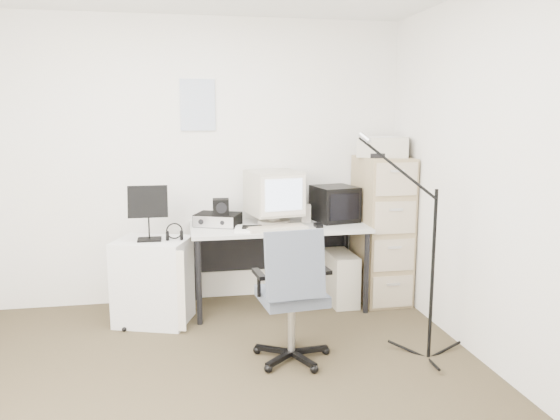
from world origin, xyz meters
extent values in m
cube|color=#3F3725|center=(0.00, 0.00, -0.01)|extent=(3.60, 3.60, 0.01)
cube|color=silver|center=(0.00, 1.80, 1.25)|extent=(3.60, 0.02, 2.50)
cube|color=silver|center=(0.00, -1.80, 1.25)|extent=(3.60, 0.02, 2.50)
cube|color=silver|center=(1.80, 0.00, 1.25)|extent=(0.02, 3.60, 2.50)
cube|color=white|center=(-0.02, 1.79, 1.75)|extent=(0.30, 0.02, 0.44)
cube|color=#9D8263|center=(1.58, 1.48, 0.65)|extent=(0.40, 0.60, 1.30)
cube|color=#B5B098|center=(1.58, 1.50, 1.38)|extent=(0.52, 0.45, 0.17)
cube|color=beige|center=(0.63, 1.45, 0.36)|extent=(1.50, 0.70, 0.73)
cube|color=#B5B098|center=(0.60, 1.53, 0.96)|extent=(0.49, 0.51, 0.46)
cube|color=black|center=(1.16, 1.55, 0.89)|extent=(0.41, 0.42, 0.31)
cube|color=beige|center=(0.90, 1.55, 0.81)|extent=(0.09, 0.09, 0.15)
cube|color=#B5B098|center=(0.58, 1.26, 0.74)|extent=(0.52, 0.27, 0.03)
cube|color=black|center=(0.95, 1.31, 0.75)|extent=(0.06, 0.10, 0.03)
cube|color=black|center=(0.12, 1.53, 0.78)|extent=(0.44, 0.38, 0.10)
cube|color=black|center=(0.14, 1.47, 0.90)|extent=(0.14, 0.14, 0.13)
cube|color=white|center=(0.34, 1.30, 0.74)|extent=(0.24, 0.30, 0.02)
cube|color=#B5B098|center=(1.20, 1.45, 0.23)|extent=(0.22, 0.49, 0.45)
cube|color=#4D5260|center=(0.52, 0.39, 0.47)|extent=(0.60, 0.60, 0.95)
cube|color=silver|center=(-0.43, 1.27, 0.34)|extent=(0.67, 0.60, 0.69)
cube|color=black|center=(-0.44, 1.25, 0.91)|extent=(0.34, 0.26, 0.45)
torus|color=black|center=(-0.25, 1.23, 0.73)|extent=(0.15, 0.15, 0.03)
cylinder|color=black|center=(1.47, 0.25, 0.77)|extent=(0.03, 0.03, 1.55)
camera|label=1|loc=(-0.21, -3.07, 1.67)|focal=35.00mm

